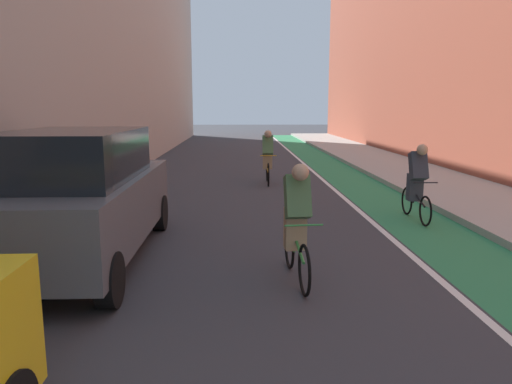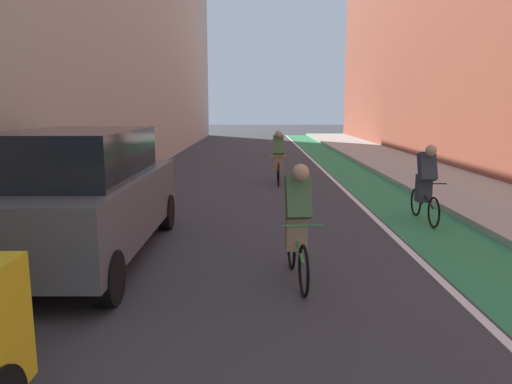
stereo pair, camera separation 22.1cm
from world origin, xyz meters
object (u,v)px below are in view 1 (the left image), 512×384
Objects in this scene: cyclist_mid at (297,222)px; cyclist_far at (268,157)px; cyclist_trailing at (417,180)px; parked_suv_gray at (79,195)px.

cyclist_mid is 8.37m from cyclist_far.
parked_suv_gray is at bearing -157.36° from cyclist_trailing.
cyclist_far is at bearing 119.26° from cyclist_trailing.
parked_suv_gray reaches higher than cyclist_far.
cyclist_mid is (3.13, -0.94, -0.21)m from parked_suv_gray.
cyclist_mid is 0.97× the size of cyclist_far.
cyclist_trailing is (6.02, 2.51, -0.18)m from parked_suv_gray.
cyclist_mid is at bearing -90.87° from cyclist_far.
parked_suv_gray is 2.69× the size of cyclist_far.
cyclist_far is (0.13, 8.37, 0.00)m from cyclist_mid.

